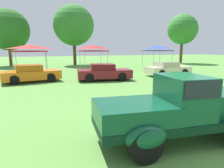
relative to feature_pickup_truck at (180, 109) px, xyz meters
The scene contains 11 objects.
ground_plane 1.01m from the feature_pickup_truck, 20.27° to the right, with size 120.00×120.00×0.00m, color #568C3D.
feature_pickup_truck is the anchor object (origin of this frame).
show_car_orange 11.75m from the feature_pickup_truck, 109.27° to the left, with size 4.12×2.30×1.22m.
show_car_burgundy 10.13m from the feature_pickup_truck, 83.05° to the left, with size 4.16×2.22×1.22m.
show_car_cream 12.72m from the feature_pickup_truck, 55.52° to the left, with size 3.86×1.75×1.22m.
canopy_tent_left_field 16.93m from the feature_pickup_truck, 103.88° to the left, with size 3.12×3.12×2.71m.
canopy_tent_center_field 16.82m from the feature_pickup_truck, 82.63° to the left, with size 2.68×2.68×2.71m.
canopy_tent_right_field 19.64m from the feature_pickup_truck, 58.88° to the left, with size 2.82×2.82×2.71m.
treeline_far_left 27.43m from the feature_pickup_truck, 104.81° to the left, with size 5.47×5.47×7.54m.
treeline_mid_left 25.43m from the feature_pickup_truck, 86.39° to the left, with size 5.69×5.69×8.42m.
treeline_center 29.34m from the feature_pickup_truck, 50.77° to the left, with size 4.70×4.70×7.69m.
Camera 1 is at (-3.73, -3.69, 2.35)m, focal length 31.51 mm.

